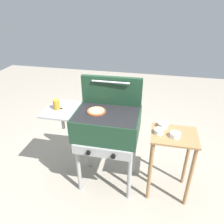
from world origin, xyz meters
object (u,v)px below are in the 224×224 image
grill (106,126)px  topping_bowl_near (159,131)px  sauce_jar (56,104)px  prep_table (171,152)px  pizza_cheese (97,111)px  topping_bowl_middle (163,125)px  topping_bowl_far (175,135)px

grill → topping_bowl_near: (0.53, -0.01, 0.01)m
grill → sauce_jar: sauce_jar is taller
grill → prep_table: (0.67, 0.00, -0.22)m
topping_bowl_near → prep_table: bearing=4.8°
pizza_cheese → grill: bearing=-8.6°
sauce_jar → topping_bowl_middle: sauce_jar is taller
sauce_jar → topping_bowl_near: (1.03, 0.00, -0.19)m
grill → sauce_jar: size_ratio=9.10×
topping_bowl_far → topping_bowl_near: bearing=168.9°
topping_bowl_far → sauce_jar: bearing=178.7°
sauce_jar → topping_bowl_middle: bearing=7.1°
pizza_cheese → topping_bowl_far: (0.77, -0.05, -0.14)m
grill → prep_table: bearing=0.4°
sauce_jar → topping_bowl_far: size_ratio=1.06×
sauce_jar → topping_bowl_middle: (1.07, 0.13, -0.19)m
prep_table → topping_bowl_middle: topping_bowl_middle is taller
topping_bowl_far → topping_bowl_middle: same height
grill → pizza_cheese: (-0.09, 0.01, 0.15)m
sauce_jar → prep_table: size_ratio=0.14×
grill → topping_bowl_near: grill is taller
grill → topping_bowl_middle: 0.58m
pizza_cheese → prep_table: (0.77, -0.01, -0.38)m
sauce_jar → pizza_cheese: bearing=3.5°
topping_bowl_far → topping_bowl_middle: 0.19m
grill → pizza_cheese: bearing=171.4°
pizza_cheese → topping_bowl_middle: pizza_cheese is taller
pizza_cheese → topping_bowl_near: 0.64m
pizza_cheese → topping_bowl_far: bearing=-3.8°
pizza_cheese → topping_bowl_middle: 0.68m
sauce_jar → topping_bowl_near: 1.05m
pizza_cheese → sauce_jar: (-0.41, -0.03, 0.04)m
prep_table → pizza_cheese: bearing=179.3°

